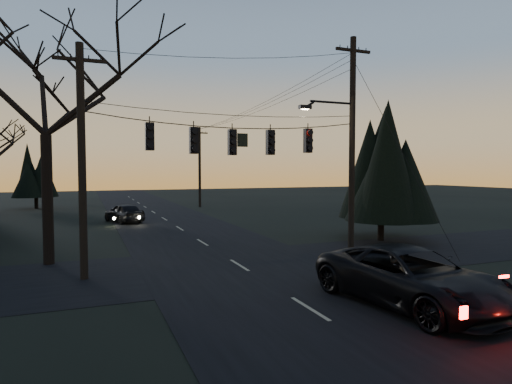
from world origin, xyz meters
name	(u,v)px	position (x,y,z in m)	size (l,w,h in m)	color
ground_plane	(407,370)	(0.00, 0.00, 0.00)	(160.00, 160.00, 0.00)	black
main_road	(186,233)	(0.00, 20.00, 0.01)	(8.00, 120.00, 0.02)	black
cross_road	(239,265)	(0.00, 10.00, 0.01)	(60.00, 7.00, 0.02)	black
utility_pole_right	(351,256)	(5.50, 10.00, 0.00)	(5.00, 0.30, 10.00)	black
utility_pole_left	(84,279)	(-6.00, 10.00, 0.00)	(1.80, 0.30, 8.50)	black
utility_pole_far_r	(200,207)	(5.50, 38.00, 0.00)	(1.80, 0.30, 8.50)	black
utility_pole_far_l	(85,205)	(-6.00, 46.00, 0.00)	(0.30, 0.30, 8.00)	black
span_signal_assembly	(234,140)	(-0.24, 10.00, 5.19)	(11.50, 0.44, 1.65)	black
bare_tree_left	(44,82)	(-7.39, 13.23, 7.63)	(9.69, 9.69, 10.91)	black
evergreen_right	(382,159)	(9.52, 12.96, 4.60)	(4.78, 4.78, 8.02)	black
evergreen_dist	(35,174)	(-10.60, 42.50, 3.60)	(3.38, 3.38, 6.01)	black
suv_near	(411,278)	(2.87, 3.14, 0.85)	(2.81, 6.10, 1.69)	black
sedan_oncoming_a	(124,213)	(-3.20, 27.00, 0.72)	(1.71, 4.25, 1.45)	black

